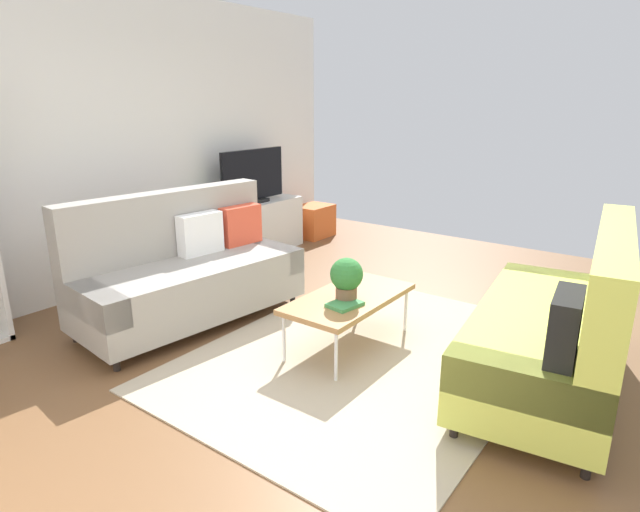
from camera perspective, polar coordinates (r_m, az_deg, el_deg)
name	(u,v)px	position (r m, az deg, el deg)	size (l,w,h in m)	color
ground_plane	(347,355)	(4.05, 2.94, -10.70)	(7.68, 7.68, 0.00)	brown
wall_far	(111,142)	(5.65, -21.66, 11.41)	(6.40, 0.12, 2.90)	white
area_rug	(367,355)	(4.05, 5.07, -10.61)	(2.90, 2.20, 0.01)	tan
couch_beige	(187,270)	(4.66, -14.19, -1.49)	(1.98, 1.05, 1.10)	gray
couch_green	(557,327)	(3.77, 24.29, -6.99)	(1.99, 1.08, 1.10)	#C1CC51
coffee_table	(349,299)	(4.03, 3.16, -4.69)	(1.10, 0.56, 0.42)	#9E7042
tv_console	(254,228)	(6.57, -7.20, 3.03)	(1.40, 0.44, 0.64)	silver
tv	(253,177)	(6.44, -7.27, 8.47)	(1.00, 0.20, 0.64)	black
storage_trunk	(314,221)	(7.34, -0.67, 3.81)	(0.52, 0.40, 0.44)	orange
potted_plant	(347,277)	(3.86, 2.89, -2.33)	(0.24, 0.24, 0.33)	brown
table_book_0	(345,304)	(3.82, 2.70, -5.25)	(0.24, 0.18, 0.03)	#3F8C4C
vase_0	(214,202)	(6.12, -11.43, 5.77)	(0.14, 0.14, 0.18)	#33B29E
bottle_0	(232,199)	(6.19, -9.51, 6.08)	(0.06, 0.06, 0.20)	#3359B2
bottle_1	(239,198)	(6.27, -8.76, 6.20)	(0.06, 0.06, 0.19)	#3359B2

